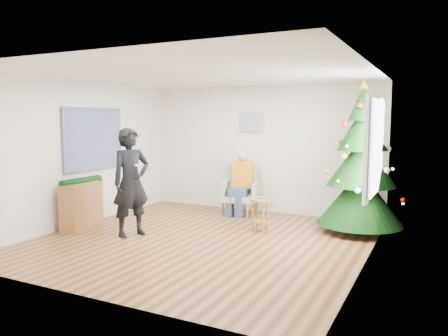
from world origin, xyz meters
The scene contains 19 objects.
floor centered at (0.00, 0.00, 0.00)m, with size 5.00×5.00×0.00m, color brown.
ceiling centered at (0.00, 0.00, 2.60)m, with size 5.00×5.00×0.00m, color white.
wall_back centered at (0.00, 2.50, 1.30)m, with size 5.00×5.00×0.00m, color silver.
wall_front centered at (0.00, -2.50, 1.30)m, with size 5.00×5.00×0.00m, color silver.
wall_left centered at (-2.50, 0.00, 1.30)m, with size 5.00×5.00×0.00m, color silver.
wall_right centered at (2.50, 0.00, 1.30)m, with size 5.00×5.00×0.00m, color silver.
window_panel centered at (2.47, 1.00, 1.50)m, with size 0.04×1.30×1.40m, color white.
curtains centered at (2.44, 1.00, 1.50)m, with size 0.05×1.75×1.50m.
christmas_tree centered at (2.15, 1.67, 1.16)m, with size 1.42×1.42×2.57m.
stool centered at (0.62, 0.95, 0.29)m, with size 0.38×0.38×0.57m.
laptop centered at (0.62, 0.95, 0.58)m, with size 0.31×0.20×0.02m, color silver.
armchair centered at (-0.25, 2.06, 0.36)m, with size 0.84×0.80×0.98m.
seated_person centered at (-0.24, 2.01, 0.66)m, with size 0.47×0.62×1.28m.
standing_man centered at (-1.17, -0.25, 0.89)m, with size 0.65×0.42×1.77m, color black.
game_controller centered at (-0.98, -0.28, 1.18)m, with size 0.04×0.13×0.04m, color white.
console centered at (-2.33, -0.19, 0.40)m, with size 0.30×1.00×0.80m, color brown.
garland centered at (-2.33, -0.19, 0.82)m, with size 0.14×0.14×0.90m, color black.
tapestry centered at (-2.46, 0.30, 1.55)m, with size 0.03×1.50×1.15m, color black.
framed_picture centered at (-0.20, 2.46, 1.85)m, with size 0.52×0.05×0.42m.
Camera 1 is at (3.33, -5.89, 1.90)m, focal length 35.00 mm.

